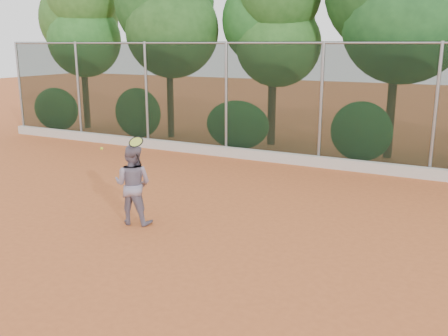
% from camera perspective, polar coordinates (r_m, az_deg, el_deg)
% --- Properties ---
extents(ground, '(80.00, 80.00, 0.00)m').
position_cam_1_polar(ground, '(8.57, -3.10, -9.59)').
color(ground, '#BF5D2D').
rests_on(ground, ground).
extents(concrete_curb, '(24.00, 0.20, 0.30)m').
position_cam_1_polar(concrete_curb, '(14.54, 10.53, 0.74)').
color(concrete_curb, beige).
rests_on(concrete_curb, ground).
extents(tennis_player, '(0.86, 0.73, 1.57)m').
position_cam_1_polar(tennis_player, '(9.81, -10.37, -1.87)').
color(tennis_player, gray).
rests_on(tennis_player, ground).
extents(chainlink_fence, '(24.09, 0.09, 3.50)m').
position_cam_1_polar(chainlink_fence, '(14.42, 11.04, 7.51)').
color(chainlink_fence, black).
rests_on(chainlink_fence, ground).
extents(foliage_backdrop, '(23.70, 3.63, 7.55)m').
position_cam_1_polar(foliage_backdrop, '(16.42, 11.60, 17.15)').
color(foliage_backdrop, '#46321B').
rests_on(foliage_backdrop, ground).
extents(tennis_racket, '(0.32, 0.30, 0.56)m').
position_cam_1_polar(tennis_racket, '(9.35, -9.99, 2.72)').
color(tennis_racket, black).
rests_on(tennis_racket, ground).
extents(tennis_ball_in_flight, '(0.07, 0.07, 0.07)m').
position_cam_1_polar(tennis_ball_in_flight, '(10.87, -13.80, 2.18)').
color(tennis_ball_in_flight, '#B6C82D').
rests_on(tennis_ball_in_flight, ground).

